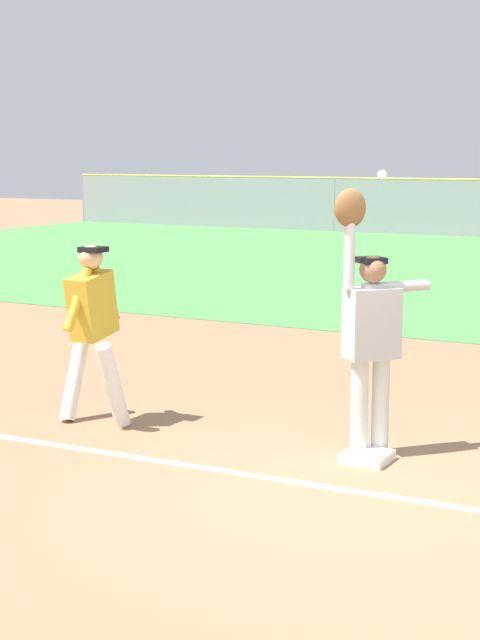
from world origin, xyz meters
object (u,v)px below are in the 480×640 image
object	(u,v)px
runner	(92,322)
parked_car_green	(337,204)
fielder	(370,327)
baseball	(382,175)
first_base	(367,457)

from	to	relation	value
runner	parked_car_green	size ratio (longest dim) A/B	0.38
runner	fielder	bearing A→B (deg)	6.06
runner	baseball	xyz separation A→B (m)	(2.84, 0.01, 1.40)
first_base	baseball	xyz separation A→B (m)	(0.12, -0.11, 2.36)
fielder	runner	distance (m)	2.68
first_base	parked_car_green	world-z (taller)	parked_car_green
first_base	fielder	world-z (taller)	fielder
parked_car_green	runner	bearing A→B (deg)	-68.29
first_base	fielder	bearing A→B (deg)	110.92
baseball	parked_car_green	bearing A→B (deg)	113.25
first_base	parked_car_green	xyz separation A→B (m)	(-11.59, 27.14, 0.63)
fielder	baseball	xyz separation A→B (m)	(0.18, -0.28, 1.28)
fielder	first_base	bearing A→B (deg)	152.83
parked_car_green	baseball	bearing A→B (deg)	-63.05
baseball	parked_car_green	distance (m)	29.71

